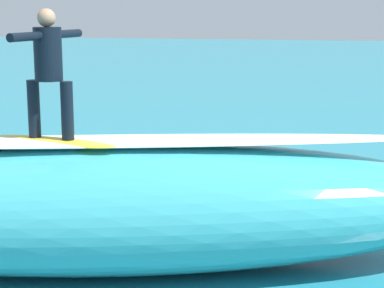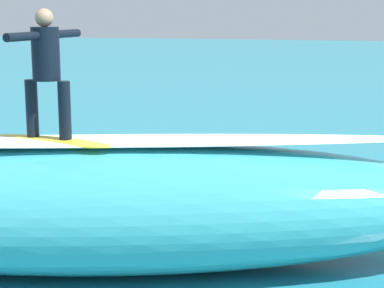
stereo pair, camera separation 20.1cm
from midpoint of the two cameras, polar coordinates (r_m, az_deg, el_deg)
ground_plane at (r=11.23m, az=-1.73°, el=-5.88°), size 120.00×120.00×0.00m
wave_crest at (r=8.77m, az=-7.23°, el=-5.35°), size 9.83×4.78×1.66m
wave_foam_lip at (r=8.55m, az=-7.38°, el=0.23°), size 8.05×2.95×0.08m
surfboard_riding at (r=8.64m, az=-12.45°, el=0.20°), size 1.91×0.73×0.09m
surfer_riding at (r=8.51m, az=-12.74°, el=6.64°), size 0.63×1.51×1.60m
surfboard_paddling at (r=12.46m, az=7.68°, el=-4.00°), size 2.02×1.26×0.08m
surfer_paddling at (r=12.48m, az=7.22°, el=-3.19°), size 1.52×0.84×0.29m
foam_patch_mid at (r=14.81m, az=-9.75°, el=-1.53°), size 1.26×1.34×0.10m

